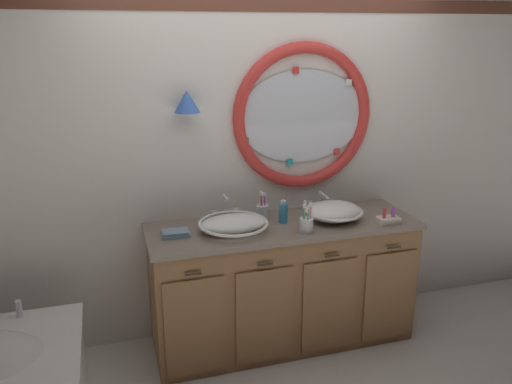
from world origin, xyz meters
The scene contains 12 objects.
ground_plane centered at (0.00, 0.00, 0.00)m, with size 14.00×14.00×0.00m, color silver.
back_wall_assembly centered at (0.02, 0.59, 1.32)m, with size 6.40×0.26×2.60m.
vanity_counter centered at (0.06, 0.26, 0.45)m, with size 1.86×0.62×0.90m.
sink_basin_left centered at (-0.30, 0.23, 0.95)m, with size 0.46×0.46×0.10m.
sink_basin_right centered at (0.42, 0.23, 0.96)m, with size 0.40×0.40×0.13m.
faucet_set_left centered at (-0.30, 0.47, 0.97)m, with size 0.21×0.12×0.18m.
faucet_set_right centered at (0.42, 0.46, 0.96)m, with size 0.20×0.15×0.14m.
toothbrush_holder_left centered at (-0.05, 0.41, 0.95)m, with size 0.09×0.09×0.20m.
toothbrush_holder_right centered at (0.15, 0.07, 0.96)m, with size 0.09×0.09×0.21m.
soap_dispenser centered at (0.06, 0.29, 0.97)m, with size 0.06×0.07×0.17m.
folded_hand_towel centered at (-0.68, 0.26, 0.92)m, with size 0.18×0.12×0.04m.
toiletry_basket centered at (0.75, 0.07, 0.93)m, with size 0.15×0.10×0.12m.
Camera 1 is at (-1.07, -2.82, 2.16)m, focal length 36.01 mm.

